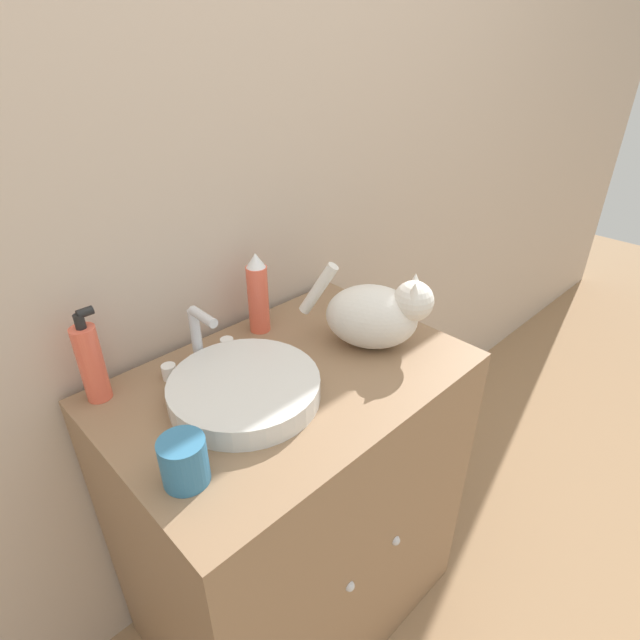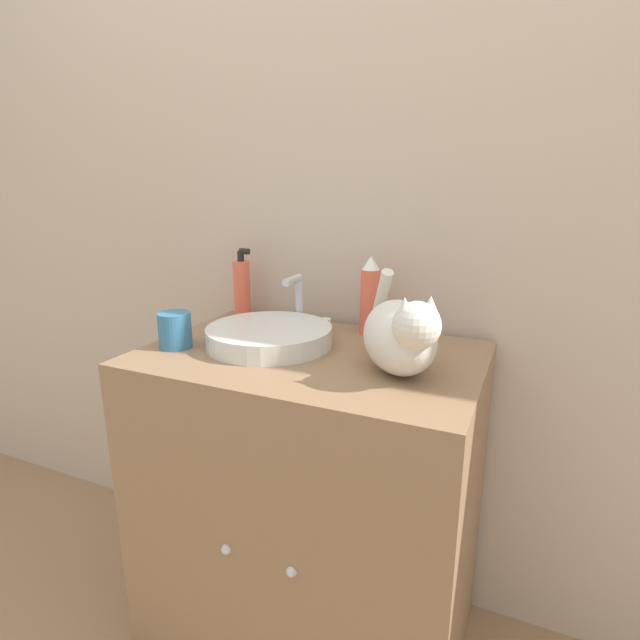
# 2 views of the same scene
# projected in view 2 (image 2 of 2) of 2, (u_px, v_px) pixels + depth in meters

# --- Properties ---
(wall_back) EXTENTS (6.00, 0.05, 2.50)m
(wall_back) POSITION_uv_depth(u_px,v_px,m) (358.00, 185.00, 1.39)
(wall_back) COLOR #C6B29E
(wall_back) RESTS_ON ground_plane
(vanity_cabinet) EXTENTS (0.81, 0.56, 0.86)m
(vanity_cabinet) POSITION_uv_depth(u_px,v_px,m) (312.00, 505.00, 1.33)
(vanity_cabinet) COLOR #8C6B4C
(vanity_cabinet) RESTS_ON ground_plane
(sink_basin) EXTENTS (0.32, 0.32, 0.05)m
(sink_basin) POSITION_uv_depth(u_px,v_px,m) (269.00, 336.00, 1.26)
(sink_basin) COLOR silver
(sink_basin) RESTS_ON vanity_cabinet
(faucet) EXTENTS (0.19, 0.10, 0.16)m
(faucet) POSITION_uv_depth(u_px,v_px,m) (298.00, 306.00, 1.39)
(faucet) COLOR silver
(faucet) RESTS_ON vanity_cabinet
(cat) EXTENTS (0.25, 0.30, 0.21)m
(cat) POSITION_uv_depth(u_px,v_px,m) (401.00, 334.00, 1.05)
(cat) COLOR silver
(cat) RESTS_ON vanity_cabinet
(soap_bottle) EXTENTS (0.05, 0.05, 0.21)m
(soap_bottle) POSITION_uv_depth(u_px,v_px,m) (242.00, 287.00, 1.52)
(soap_bottle) COLOR #EF6047
(soap_bottle) RESTS_ON vanity_cabinet
(spray_bottle) EXTENTS (0.05, 0.05, 0.21)m
(spray_bottle) POSITION_uv_depth(u_px,v_px,m) (370.00, 297.00, 1.33)
(spray_bottle) COLOR #EF6047
(spray_bottle) RESTS_ON vanity_cabinet
(cup) EXTENTS (0.08, 0.08, 0.09)m
(cup) POSITION_uv_depth(u_px,v_px,m) (175.00, 330.00, 1.24)
(cup) COLOR teal
(cup) RESTS_ON vanity_cabinet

